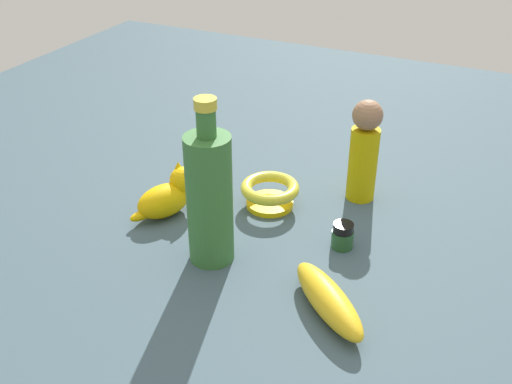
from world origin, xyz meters
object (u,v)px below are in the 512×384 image
Objects in this scene: banana at (328,300)px; cat_figurine at (169,195)px; person_figure_adult at (364,150)px; bottle_tall at (210,197)px; bowl at (270,192)px; nail_polish_jar at (343,236)px.

banana is 1.36× the size of cat_figurine.
bottle_tall is (-0.29, 0.16, 0.02)m from person_figure_adult.
bowl reaches higher than nail_polish_jar.
person_figure_adult is 0.71× the size of bottle_tall.
banana is at bearing -139.59° from bowl.
nail_polish_jar is at bearing -56.88° from bottle_tall.
person_figure_adult is at bearing -29.26° from bottle_tall.
person_figure_adult reaches higher than banana.
person_figure_adult is at bearing -38.94° from banana.
bowl is 0.18m from nail_polish_jar.
cat_figurine is (-0.21, 0.30, -0.06)m from person_figure_adult.
bowl is 0.55× the size of person_figure_adult.
bowl is at bearing -7.91° from banana.
bottle_tall is (-0.12, 0.18, 0.09)m from nail_polish_jar.
person_figure_adult is 0.33m from bottle_tall.
nail_polish_jar is 0.35× the size of cat_figurine.
person_figure_adult is at bearing 7.21° from nail_polish_jar.
bowl is 0.19m from cat_figurine.
banana is at bearing -168.44° from nail_polish_jar.
banana reaches higher than nail_polish_jar.
bowl is at bearing 125.92° from person_figure_adult.
nail_polish_jar is 0.23× the size of person_figure_adult.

